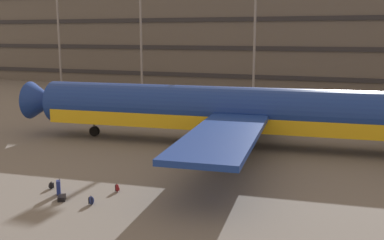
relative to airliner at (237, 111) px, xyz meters
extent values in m
plane|color=slate|center=(2.98, 0.66, -2.90)|extent=(600.00, 600.00, 0.00)
cube|color=#605B56|center=(2.98, 46.96, 6.39)|extent=(141.14, 20.17, 18.58)
cube|color=#2D2D33|center=(2.98, 36.78, -0.58)|extent=(139.72, 0.24, 0.70)
cube|color=#2D2D33|center=(2.98, 36.78, 4.07)|extent=(139.72, 0.24, 0.70)
cube|color=#2D2D33|center=(2.98, 36.78, 8.71)|extent=(139.72, 0.24, 0.70)
cylinder|color=navy|center=(-0.41, -0.04, 0.18)|extent=(33.77, 6.78, 3.70)
cube|color=yellow|center=(-0.41, -0.04, -0.84)|extent=(32.42, 6.58, 1.19)
cone|color=navy|center=(-18.14, -1.68, 0.18)|extent=(3.27, 3.78, 3.52)
cube|color=navy|center=(1.40, -8.81, -0.10)|extent=(5.68, 14.44, 0.36)
cube|color=navy|center=(-0.23, 8.92, -0.10)|extent=(5.68, 14.44, 0.36)
cylinder|color=#9E9EA3|center=(0.67, -6.33, -1.41)|extent=(2.82, 2.27, 2.04)
cylinder|color=#9E9EA3|center=(-0.50, 6.34, -1.41)|extent=(2.82, 2.27, 2.04)
cylinder|color=black|center=(-13.11, -1.21, -2.45)|extent=(0.93, 0.43, 0.90)
cylinder|color=slate|center=(-13.11, -1.21, -1.83)|extent=(0.20, 0.20, 1.23)
cylinder|color=black|center=(1.07, -1.48, -2.45)|extent=(0.93, 0.43, 0.90)
cylinder|color=slate|center=(1.07, -1.48, -1.83)|extent=(0.20, 0.20, 1.23)
cylinder|color=black|center=(0.78, 1.65, -2.45)|extent=(0.93, 0.43, 0.90)
cylinder|color=slate|center=(0.78, 1.65, -1.83)|extent=(0.20, 0.20, 1.23)
cylinder|color=gray|center=(-39.09, 29.04, 7.77)|extent=(0.36, 0.36, 21.33)
cylinder|color=gray|center=(-23.50, 29.04, 9.37)|extent=(0.36, 0.36, 24.55)
cylinder|color=gray|center=(-5.22, 29.04, 7.02)|extent=(0.36, 0.36, 19.84)
cube|color=black|center=(-5.92, -15.85, -2.77)|extent=(0.70, 0.80, 0.25)
cube|color=black|center=(-5.74, -16.16, -2.77)|extent=(0.19, 0.13, 0.02)
cube|color=navy|center=(-6.62, -15.19, -2.46)|extent=(0.42, 0.47, 0.79)
cylinder|color=#333338|center=(-6.50, -15.24, -2.00)|extent=(0.02, 0.02, 0.13)
cylinder|color=#333338|center=(-6.63, -15.06, -2.00)|extent=(0.02, 0.02, 0.13)
cube|color=black|center=(-6.56, -15.15, -1.93)|extent=(0.15, 0.20, 0.02)
cylinder|color=black|center=(-6.59, -15.38, -2.87)|extent=(0.05, 0.05, 0.05)
cylinder|color=black|center=(-6.78, -15.10, -2.87)|extent=(0.05, 0.05, 0.05)
cylinder|color=black|center=(-6.45, -15.27, -2.87)|extent=(0.05, 0.05, 0.05)
cylinder|color=black|center=(-6.64, -15.00, -2.87)|extent=(0.05, 0.05, 0.05)
ellipsoid|color=navy|center=(-3.99, -15.84, -2.66)|extent=(0.37, 0.27, 0.47)
ellipsoid|color=navy|center=(-4.01, -15.74, -2.73)|extent=(0.25, 0.13, 0.21)
torus|color=black|center=(-3.99, -15.88, -2.42)|extent=(0.08, 0.02, 0.08)
cube|color=black|center=(-4.07, -15.96, -2.66)|extent=(0.04, 0.03, 0.40)
cube|color=black|center=(-3.88, -15.93, -2.66)|extent=(0.04, 0.03, 0.40)
ellipsoid|color=maroon|center=(-3.68, -13.57, -2.66)|extent=(0.33, 0.37, 0.47)
ellipsoid|color=maroon|center=(-3.58, -13.53, -2.74)|extent=(0.18, 0.24, 0.21)
torus|color=black|center=(-3.71, -13.59, -2.42)|extent=(0.05, 0.08, 0.08)
cube|color=black|center=(-3.80, -13.54, -2.66)|extent=(0.04, 0.04, 0.40)
cube|color=black|center=(-3.73, -13.69, -2.66)|extent=(0.04, 0.04, 0.40)
ellipsoid|color=black|center=(-7.68, -14.50, -2.69)|extent=(0.33, 0.39, 0.42)
ellipsoid|color=black|center=(-7.78, -14.47, -2.75)|extent=(0.17, 0.25, 0.19)
torus|color=black|center=(-7.64, -14.51, -2.47)|extent=(0.03, 0.08, 0.08)
cube|color=black|center=(-7.59, -14.62, -2.69)|extent=(0.03, 0.04, 0.36)
cube|color=black|center=(-7.54, -14.45, -2.69)|extent=(0.03, 0.04, 0.36)
camera|label=1|loc=(9.35, -35.74, 6.28)|focal=41.99mm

